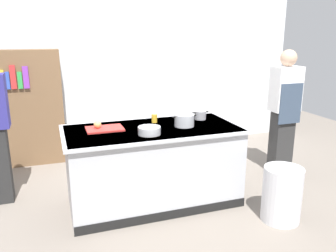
{
  "coord_description": "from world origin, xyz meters",
  "views": [
    {
      "loc": [
        -1.06,
        -3.56,
        1.94
      ],
      "look_at": [
        0.25,
        0.2,
        0.85
      ],
      "focal_mm": 36.88,
      "sensor_mm": 36.0,
      "label": 1
    }
  ],
  "objects_px": {
    "mixing_bowl": "(149,131)",
    "bookshelf": "(24,109)",
    "stock_pot": "(184,120)",
    "sauce_pan": "(200,115)",
    "juice_cup": "(154,118)",
    "person_chef": "(284,110)",
    "onion": "(97,124)",
    "trash_bin": "(282,194)"
  },
  "relations": [
    {
      "from": "onion",
      "to": "mixing_bowl",
      "type": "distance_m",
      "value": 0.6
    },
    {
      "from": "stock_pot",
      "to": "trash_bin",
      "type": "relative_size",
      "value": 0.49
    },
    {
      "from": "juice_cup",
      "to": "trash_bin",
      "type": "distance_m",
      "value": 1.65
    },
    {
      "from": "onion",
      "to": "person_chef",
      "type": "relative_size",
      "value": 0.05
    },
    {
      "from": "stock_pot",
      "to": "person_chef",
      "type": "height_order",
      "value": "person_chef"
    },
    {
      "from": "person_chef",
      "to": "trash_bin",
      "type": "bearing_deg",
      "value": 155.31
    },
    {
      "from": "stock_pot",
      "to": "juice_cup",
      "type": "relative_size",
      "value": 2.91
    },
    {
      "from": "juice_cup",
      "to": "person_chef",
      "type": "relative_size",
      "value": 0.06
    },
    {
      "from": "sauce_pan",
      "to": "juice_cup",
      "type": "height_order",
      "value": "sauce_pan"
    },
    {
      "from": "sauce_pan",
      "to": "mixing_bowl",
      "type": "bearing_deg",
      "value": -151.66
    },
    {
      "from": "onion",
      "to": "person_chef",
      "type": "distance_m",
      "value": 2.54
    },
    {
      "from": "sauce_pan",
      "to": "juice_cup",
      "type": "bearing_deg",
      "value": 176.84
    },
    {
      "from": "mixing_bowl",
      "to": "bookshelf",
      "type": "bearing_deg",
      "value": 123.34
    },
    {
      "from": "mixing_bowl",
      "to": "onion",
      "type": "bearing_deg",
      "value": 144.36
    },
    {
      "from": "trash_bin",
      "to": "bookshelf",
      "type": "distance_m",
      "value": 3.74
    },
    {
      "from": "mixing_bowl",
      "to": "juice_cup",
      "type": "bearing_deg",
      "value": 66.89
    },
    {
      "from": "juice_cup",
      "to": "person_chef",
      "type": "height_order",
      "value": "person_chef"
    },
    {
      "from": "juice_cup",
      "to": "trash_bin",
      "type": "bearing_deg",
      "value": -45.11
    },
    {
      "from": "trash_bin",
      "to": "bookshelf",
      "type": "bearing_deg",
      "value": 134.4
    },
    {
      "from": "onion",
      "to": "bookshelf",
      "type": "xyz_separation_m",
      "value": [
        -0.84,
        1.67,
        -0.11
      ]
    },
    {
      "from": "stock_pot",
      "to": "mixing_bowl",
      "type": "relative_size",
      "value": 1.22
    },
    {
      "from": "onion",
      "to": "mixing_bowl",
      "type": "height_order",
      "value": "onion"
    },
    {
      "from": "person_chef",
      "to": "mixing_bowl",
      "type": "bearing_deg",
      "value": 114.25
    },
    {
      "from": "sauce_pan",
      "to": "mixing_bowl",
      "type": "distance_m",
      "value": 0.88
    },
    {
      "from": "trash_bin",
      "to": "person_chef",
      "type": "relative_size",
      "value": 0.34
    },
    {
      "from": "onion",
      "to": "sauce_pan",
      "type": "relative_size",
      "value": 0.4
    },
    {
      "from": "stock_pot",
      "to": "trash_bin",
      "type": "bearing_deg",
      "value": -45.52
    },
    {
      "from": "stock_pot",
      "to": "person_chef",
      "type": "distance_m",
      "value": 1.61
    },
    {
      "from": "stock_pot",
      "to": "sauce_pan",
      "type": "distance_m",
      "value": 0.38
    },
    {
      "from": "person_chef",
      "to": "juice_cup",
      "type": "bearing_deg",
      "value": 102.02
    },
    {
      "from": "onion",
      "to": "stock_pot",
      "type": "relative_size",
      "value": 0.28
    },
    {
      "from": "onion",
      "to": "sauce_pan",
      "type": "distance_m",
      "value": 1.26
    },
    {
      "from": "onion",
      "to": "bookshelf",
      "type": "height_order",
      "value": "bookshelf"
    },
    {
      "from": "mixing_bowl",
      "to": "bookshelf",
      "type": "distance_m",
      "value": 2.42
    },
    {
      "from": "sauce_pan",
      "to": "person_chef",
      "type": "relative_size",
      "value": 0.12
    },
    {
      "from": "mixing_bowl",
      "to": "trash_bin",
      "type": "distance_m",
      "value": 1.54
    },
    {
      "from": "juice_cup",
      "to": "person_chef",
      "type": "distance_m",
      "value": 1.86
    },
    {
      "from": "mixing_bowl",
      "to": "person_chef",
      "type": "relative_size",
      "value": 0.14
    },
    {
      "from": "mixing_bowl",
      "to": "trash_bin",
      "type": "relative_size",
      "value": 0.41
    },
    {
      "from": "onion",
      "to": "stock_pot",
      "type": "xyz_separation_m",
      "value": [
        0.96,
        -0.17,
        0.01
      ]
    },
    {
      "from": "stock_pot",
      "to": "juice_cup",
      "type": "height_order",
      "value": "stock_pot"
    },
    {
      "from": "stock_pot",
      "to": "bookshelf",
      "type": "height_order",
      "value": "bookshelf"
    }
  ]
}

